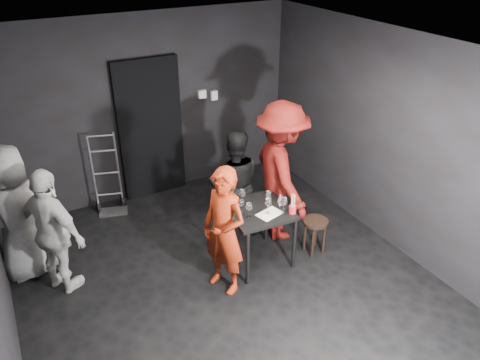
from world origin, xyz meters
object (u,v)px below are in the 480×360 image
man_maroon (282,156)px  wine_bottle (233,205)px  bystander_grey (16,208)px  bystander_cream (54,232)px  hand_truck (110,197)px  tasting_table (258,216)px  breadstick_cup (293,204)px  stool (315,227)px  woman_black (234,185)px  server_red (224,231)px

man_maroon → wine_bottle: size_ratio=7.40×
bystander_grey → wine_bottle: bearing=143.7°
bystander_cream → wine_bottle: bearing=-139.2°
hand_truck → tasting_table: size_ratio=1.58×
tasting_table → wine_bottle: wine_bottle is taller
hand_truck → breadstick_cup: size_ratio=4.41×
bystander_cream → stool: bearing=-137.9°
tasting_table → woman_black: 0.71m
hand_truck → man_maroon: (1.84, -1.67, 0.94)m
man_maroon → breadstick_cup: bearing=168.3°
stool → server_red: size_ratio=0.30×
man_maroon → bystander_cream: 2.79m
bystander_grey → bystander_cream: bearing=111.7°
server_red → breadstick_cup: server_red is taller
tasting_table → bystander_cream: 2.29m
hand_truck → man_maroon: 2.65m
bystander_cream → bystander_grey: size_ratio=0.85×
man_maroon → bystander_cream: (-2.75, 0.27, -0.39)m
tasting_table → bystander_cream: bystander_cream is taller
man_maroon → hand_truck: bearing=57.2°
breadstick_cup → bystander_cream: bearing=160.4°
wine_bottle → breadstick_cup: (0.62, -0.32, 0.00)m
wine_bottle → bystander_cream: bearing=163.0°
bystander_grey → stool: bearing=147.4°
woman_black → breadstick_cup: woman_black is taller
wine_bottle → breadstick_cup: wine_bottle is taller
man_maroon → tasting_table: bearing=133.1°
woman_black → wine_bottle: (-0.37, -0.65, 0.15)m
woman_black → man_maroon: man_maroon is taller
stool → breadstick_cup: size_ratio=1.74×
stool → tasting_table: bearing=165.7°
hand_truck → wine_bottle: size_ratio=3.80×
bystander_cream → wine_bottle: (1.89, -0.58, 0.10)m
tasting_table → wine_bottle: (-0.31, 0.06, 0.22)m
bystander_cream → bystander_grey: (-0.30, 0.46, 0.14)m
wine_bottle → server_red: bearing=-131.5°
hand_truck → woman_black: woman_black is taller
stool → bystander_cream: bystander_cream is taller
woman_black → bystander_cream: bystander_cream is taller
stool → man_maroon: (-0.18, 0.55, 0.79)m
server_red → bystander_grey: size_ratio=0.85×
stool → server_red: server_red is taller
bystander_cream → breadstick_cup: bystander_cream is taller
woman_black → wine_bottle: size_ratio=4.59×
server_red → breadstick_cup: bearing=66.7°
server_red → tasting_table: bearing=90.5°
breadstick_cup → server_red: bearing=178.3°
tasting_table → woman_black: woman_black is taller
woman_black → bystander_cream: bearing=20.1°
woman_black → tasting_table: bearing=103.6°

